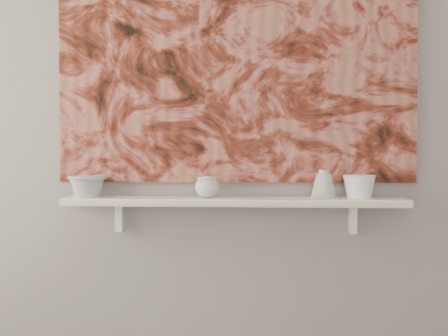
# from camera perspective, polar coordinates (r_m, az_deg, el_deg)

# --- Properties ---
(wall_back) EXTENTS (3.60, 0.00, 3.60)m
(wall_back) POSITION_cam_1_polar(r_m,az_deg,el_deg) (2.65, 1.04, 6.50)
(wall_back) COLOR gray
(wall_back) RESTS_ON floor
(shelf) EXTENTS (1.40, 0.18, 0.03)m
(shelf) POSITION_cam_1_polar(r_m,az_deg,el_deg) (2.55, 0.94, -3.09)
(shelf) COLOR white
(shelf) RESTS_ON wall_back
(shelf_stripe) EXTENTS (1.40, 0.01, 0.02)m
(shelf_stripe) POSITION_cam_1_polar(r_m,az_deg,el_deg) (2.46, 0.84, -3.27)
(shelf_stripe) COLOR beige
(shelf_stripe) RESTS_ON shelf
(bracket_left) EXTENTS (0.03, 0.06, 0.12)m
(bracket_left) POSITION_cam_1_polar(r_m,az_deg,el_deg) (2.69, -9.50, -4.46)
(bracket_left) COLOR white
(bracket_left) RESTS_ON wall_back
(bracket_right) EXTENTS (0.03, 0.06, 0.12)m
(bracket_right) POSITION_cam_1_polar(r_m,az_deg,el_deg) (2.65, 11.69, -4.58)
(bracket_right) COLOR white
(bracket_right) RESTS_ON wall_back
(painting) EXTENTS (1.50, 0.02, 1.10)m
(painting) POSITION_cam_1_polar(r_m,az_deg,el_deg) (2.66, 1.03, 10.62)
(painting) COLOR maroon
(painting) RESTS_ON wall_back
(house_motif) EXTENTS (0.09, 0.00, 0.08)m
(house_motif) POSITION_cam_1_polar(r_m,az_deg,el_deg) (2.63, 10.86, 3.93)
(house_motif) COLOR black
(house_motif) RESTS_ON painting
(bowl_grey) EXTENTS (0.18, 0.18, 0.09)m
(bowl_grey) POSITION_cam_1_polar(r_m,az_deg,el_deg) (2.65, -12.39, -1.62)
(bowl_grey) COLOR #9D9D9A
(bowl_grey) RESTS_ON shelf
(cup_cream) EXTENTS (0.13, 0.13, 0.09)m
(cup_cream) POSITION_cam_1_polar(r_m,az_deg,el_deg) (2.56, -1.57, -1.74)
(cup_cream) COLOR beige
(cup_cream) RESTS_ON shelf
(bell_vessel) EXTENTS (0.13, 0.13, 0.12)m
(bell_vessel) POSITION_cam_1_polar(r_m,az_deg,el_deg) (2.56, 9.10, -1.44)
(bell_vessel) COLOR beige
(bell_vessel) RESTS_ON shelf
(bowl_white) EXTENTS (0.16, 0.16, 0.10)m
(bowl_white) POSITION_cam_1_polar(r_m,az_deg,el_deg) (2.58, 12.26, -1.67)
(bowl_white) COLOR white
(bowl_white) RESTS_ON shelf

